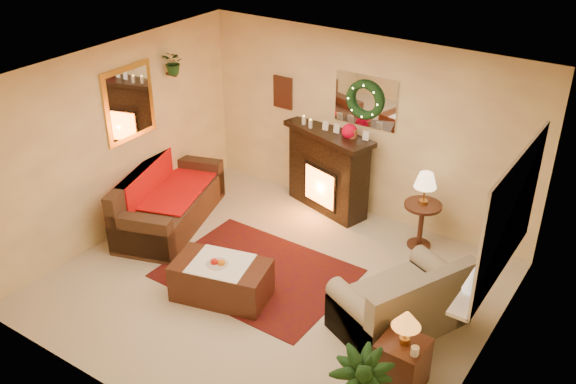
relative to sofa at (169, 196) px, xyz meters
The scene contains 30 objects.
floor 2.13m from the sofa, 11.82° to the right, with size 5.00×5.00×0.00m, color beige.
ceiling 3.01m from the sofa, 11.82° to the right, with size 5.00×5.00×0.00m, color white.
wall_back 2.87m from the sofa, 41.79° to the left, with size 5.00×5.00×0.00m, color #EFD88C.
wall_front 3.48m from the sofa, 52.69° to the right, with size 5.00×5.00×0.00m, color #EFD88C.
wall_left 1.07m from the sofa, 137.13° to the right, with size 4.50×4.50×0.00m, color #EFD88C.
wall_right 4.64m from the sofa, ahead, with size 4.50×4.50×0.00m, color #EFD88C.
area_rug 1.81m from the sofa, 10.38° to the right, with size 2.23×1.68×0.01m, color #3C030A.
sofa is the anchor object (origin of this frame).
red_throw 0.18m from the sofa, 115.79° to the left, with size 0.84×1.36×0.02m, color red.
fireplace 2.28m from the sofa, 45.20° to the left, with size 1.26×0.40×1.16m, color black.
poinsettia 2.65m from the sofa, 39.56° to the left, with size 0.22×0.22×0.22m, color red.
mantel_candle_a 2.16m from the sofa, 53.84° to the left, with size 0.06×0.06×0.18m, color white.
mantel_candle_b 2.21m from the sofa, 49.55° to the left, with size 0.06×0.06×0.17m, color white.
mantel_mirror 3.00m from the sofa, 41.47° to the left, with size 0.92×0.02×0.72m, color white.
wreath 2.99m from the sofa, 40.83° to the left, with size 0.55×0.55×0.11m, color #194719.
wall_art 2.23m from the sofa, 69.06° to the left, with size 0.32×0.03×0.48m, color #381E11.
gold_mirror 1.40m from the sofa, 163.91° to the right, with size 0.03×0.84×1.00m, color gold.
hanging_plant 1.69m from the sofa, 115.71° to the left, with size 0.33×0.28×0.36m, color #194719.
loveseat 3.62m from the sofa, ahead, with size 0.83×1.43×0.83m, color tan.
window_frame 4.66m from the sofa, ahead, with size 0.03×1.86×1.36m, color white.
window_glass 4.65m from the sofa, ahead, with size 0.02×1.70×1.22m, color black.
window_sill 4.44m from the sofa, ahead, with size 0.22×1.86×0.04m, color white.
mini_tree 4.45m from the sofa, ahead, with size 0.18×0.18×0.27m, color white.
sill_plant 4.56m from the sofa, 10.14° to the left, with size 0.30×0.24×0.54m, color #1C3F20.
side_table_round 3.46m from the sofa, 24.11° to the left, with size 0.49×0.49×0.64m, color #4C271A.
lamp_cream 3.48m from the sofa, 24.34° to the left, with size 0.29×0.29×0.45m, color #F4C893.
end_table_square 4.16m from the sofa, 14.48° to the right, with size 0.44×0.44×0.54m, color #39190F.
lamp_tiffany 4.17m from the sofa, 14.47° to the right, with size 0.28×0.28×0.41m, color orange.
coffee_table 1.91m from the sofa, 28.83° to the right, with size 1.11×0.61×0.47m, color #4F311C.
fruit_bowl 1.90m from the sofa, 30.14° to the right, with size 0.26×0.26×0.06m, color silver.
Camera 1 is at (3.68, -5.14, 4.74)m, focal length 40.00 mm.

